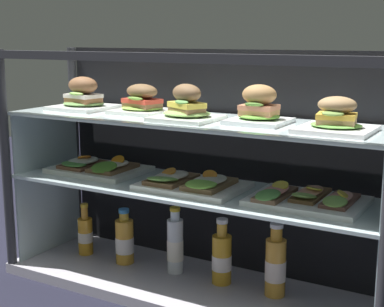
# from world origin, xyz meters

# --- Properties ---
(ground_plane) EXTENTS (6.00, 6.00, 0.02)m
(ground_plane) POSITION_xyz_m (0.00, 0.00, -0.01)
(ground_plane) COLOR black
(ground_plane) RESTS_ON ground
(case_base_deck) EXTENTS (1.39, 0.41, 0.04)m
(case_base_deck) POSITION_xyz_m (0.00, 0.00, 0.02)
(case_base_deck) COLOR #BDB7C1
(case_base_deck) RESTS_ON ground
(case_frame) EXTENTS (1.39, 0.41, 0.83)m
(case_frame) POSITION_xyz_m (0.00, 0.11, 0.46)
(case_frame) COLOR #333338
(case_frame) RESTS_ON ground
(riser_lower_tier) EXTENTS (1.32, 0.34, 0.33)m
(riser_lower_tier) POSITION_xyz_m (0.00, 0.00, 0.20)
(riser_lower_tier) COLOR silver
(riser_lower_tier) RESTS_ON case_base_deck
(shelf_lower_glass) EXTENTS (1.34, 0.36, 0.01)m
(shelf_lower_glass) POSITION_xyz_m (0.00, 0.00, 0.37)
(shelf_lower_glass) COLOR silver
(shelf_lower_glass) RESTS_ON riser_lower_tier
(riser_upper_tier) EXTENTS (1.32, 0.34, 0.22)m
(riser_upper_tier) POSITION_xyz_m (0.00, 0.00, 0.49)
(riser_upper_tier) COLOR silver
(riser_upper_tier) RESTS_ON shelf_lower_glass
(shelf_upper_glass) EXTENTS (1.34, 0.36, 0.01)m
(shelf_upper_glass) POSITION_xyz_m (0.00, 0.00, 0.61)
(shelf_upper_glass) COLOR silver
(shelf_upper_glass) RESTS_ON riser_upper_tier
(plated_roll_sandwich_right_of_center) EXTENTS (0.21, 0.21, 0.12)m
(plated_roll_sandwich_right_of_center) POSITION_xyz_m (-0.48, 0.02, 0.66)
(plated_roll_sandwich_right_of_center) COLOR white
(plated_roll_sandwich_right_of_center) RESTS_ON shelf_upper_glass
(plated_roll_sandwich_far_right) EXTENTS (0.19, 0.19, 0.10)m
(plated_roll_sandwich_far_right) POSITION_xyz_m (-0.23, 0.04, 0.65)
(plated_roll_sandwich_far_right) COLOR white
(plated_roll_sandwich_far_right) RESTS_ON shelf_upper_glass
(plated_roll_sandwich_mid_left) EXTENTS (0.20, 0.20, 0.12)m
(plated_roll_sandwich_mid_left) POSITION_xyz_m (-0.00, -0.03, 0.65)
(plated_roll_sandwich_mid_left) COLOR white
(plated_roll_sandwich_mid_left) RESTS_ON shelf_upper_glass
(plated_roll_sandwich_near_right_corner) EXTENTS (0.18, 0.18, 0.12)m
(plated_roll_sandwich_near_right_corner) POSITION_xyz_m (0.23, 0.02, 0.66)
(plated_roll_sandwich_near_right_corner) COLOR white
(plated_roll_sandwich_near_right_corner) RESTS_ON shelf_upper_glass
(plated_roll_sandwich_near_left_corner) EXTENTS (0.21, 0.21, 0.10)m
(plated_roll_sandwich_near_left_corner) POSITION_xyz_m (0.49, -0.02, 0.65)
(plated_roll_sandwich_near_left_corner) COLOR white
(plated_roll_sandwich_near_left_corner) RESTS_ON shelf_upper_glass
(open_sandwich_tray_mid_right) EXTENTS (0.34, 0.25, 0.06)m
(open_sandwich_tray_mid_right) POSITION_xyz_m (-0.41, 0.01, 0.40)
(open_sandwich_tray_mid_right) COLOR white
(open_sandwich_tray_mid_right) RESTS_ON shelf_lower_glass
(open_sandwich_tray_near_left_corner) EXTENTS (0.34, 0.25, 0.06)m
(open_sandwich_tray_near_left_corner) POSITION_xyz_m (0.01, -0.02, 0.40)
(open_sandwich_tray_near_left_corner) COLOR white
(open_sandwich_tray_near_left_corner) RESTS_ON shelf_lower_glass
(open_sandwich_tray_mid_left) EXTENTS (0.34, 0.26, 0.06)m
(open_sandwich_tray_mid_left) POSITION_xyz_m (0.40, -0.00, 0.40)
(open_sandwich_tray_mid_left) COLOR white
(open_sandwich_tray_mid_left) RESTS_ON shelf_lower_glass
(juice_bottle_front_fourth) EXTENTS (0.06, 0.06, 0.20)m
(juice_bottle_front_fourth) POSITION_xyz_m (-0.50, 0.02, 0.12)
(juice_bottle_front_fourth) COLOR orange
(juice_bottle_front_fourth) RESTS_ON case_base_deck
(juice_bottle_front_middle) EXTENTS (0.07, 0.07, 0.21)m
(juice_bottle_front_middle) POSITION_xyz_m (-0.31, 0.03, 0.12)
(juice_bottle_front_middle) COLOR gold
(juice_bottle_front_middle) RESTS_ON case_base_deck
(juice_bottle_front_right_end) EXTENTS (0.06, 0.06, 0.24)m
(juice_bottle_front_right_end) POSITION_xyz_m (-0.10, 0.05, 0.14)
(juice_bottle_front_right_end) COLOR silver
(juice_bottle_front_right_end) RESTS_ON case_base_deck
(juice_bottle_back_right) EXTENTS (0.07, 0.07, 0.23)m
(juice_bottle_back_right) POSITION_xyz_m (0.09, 0.04, 0.13)
(juice_bottle_back_right) COLOR gold
(juice_bottle_back_right) RESTS_ON case_base_deck
(juice_bottle_front_left_end) EXTENTS (0.07, 0.07, 0.25)m
(juice_bottle_front_left_end) POSITION_xyz_m (0.29, 0.05, 0.14)
(juice_bottle_front_left_end) COLOR gold
(juice_bottle_front_left_end) RESTS_ON case_base_deck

